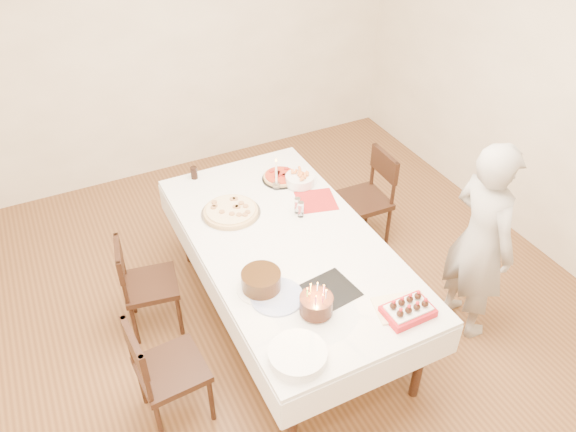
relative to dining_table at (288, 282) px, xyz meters
name	(u,v)px	position (x,y,z in m)	size (l,w,h in m)	color
floor	(295,326)	(0.02, -0.09, -0.38)	(5.00, 5.00, 0.00)	brown
wall_back	(171,35)	(0.02, 2.41, 0.98)	(4.50, 0.04, 2.70)	white
wall_right	(573,96)	(2.27, -0.09, 0.98)	(0.04, 5.00, 2.70)	white
dining_table	(288,282)	(0.00, 0.00, 0.00)	(1.14, 2.14, 0.75)	white
chair_right_savory	(363,201)	(0.96, 0.54, 0.04)	(0.43, 0.43, 0.84)	black
chair_left_savory	(151,285)	(-0.87, 0.39, 0.01)	(0.39, 0.39, 0.77)	black
chair_left_dessert	(171,369)	(-0.96, -0.38, 0.03)	(0.42, 0.42, 0.82)	black
person	(481,242)	(1.14, -0.57, 0.37)	(0.54, 0.36, 1.49)	#A7A39D
pizza_white	(231,211)	(-0.23, 0.44, 0.40)	(0.42, 0.42, 0.04)	beige
pizza_pepperoni	(280,177)	(0.27, 0.68, 0.40)	(0.28, 0.28, 0.04)	red
red_placemat	(316,201)	(0.38, 0.32, 0.38)	(0.27, 0.27, 0.01)	#B21E1E
pasta_bowl	(300,180)	(0.37, 0.56, 0.42)	(0.22, 0.22, 0.07)	white
taper_candle	(276,174)	(0.19, 0.59, 0.51)	(0.06, 0.06, 0.26)	white
shaker_pair	(301,209)	(0.20, 0.20, 0.44)	(0.10, 0.10, 0.12)	white
cola_glass	(194,173)	(-0.31, 0.99, 0.42)	(0.05, 0.05, 0.10)	black
layer_cake	(261,281)	(-0.34, -0.32, 0.43)	(0.30, 0.30, 0.12)	#311C0C
cake_board	(331,290)	(0.03, -0.52, 0.38)	(0.28, 0.28, 0.01)	black
birthday_cake	(316,300)	(-0.14, -0.63, 0.47)	(0.19, 0.19, 0.17)	#391C0F
strawberry_box	(408,310)	(0.32, -0.88, 0.41)	(0.28, 0.19, 0.07)	#A3121A
box_lid	(402,308)	(0.33, -0.82, 0.38)	(0.32, 0.21, 0.03)	beige
plate_stack	(298,355)	(-0.38, -0.88, 0.41)	(0.31, 0.31, 0.06)	white
china_plate	(277,297)	(-0.29, -0.43, 0.38)	(0.32, 0.32, 0.01)	white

